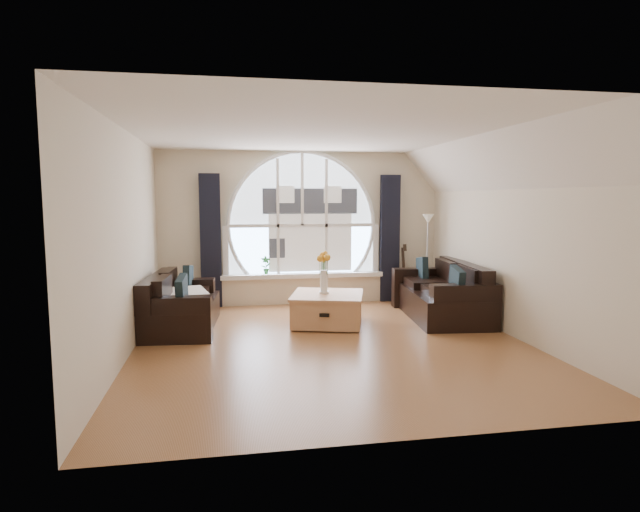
{
  "coord_description": "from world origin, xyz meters",
  "views": [
    {
      "loc": [
        -1.31,
        -6.43,
        1.88
      ],
      "look_at": [
        0.0,
        0.9,
        1.05
      ],
      "focal_mm": 29.12,
      "sensor_mm": 36.0,
      "label": 1
    }
  ],
  "objects_px": {
    "sofa_left": "(182,301)",
    "potted_plant": "(266,265)",
    "coffee_chest": "(327,308)",
    "floor_lamp": "(427,259)",
    "sofa_right": "(441,293)",
    "guitar": "(402,273)",
    "vase_flowers": "(324,267)"
  },
  "relations": [
    {
      "from": "vase_flowers",
      "to": "guitar",
      "type": "relative_size",
      "value": 0.66
    },
    {
      "from": "floor_lamp",
      "to": "guitar",
      "type": "height_order",
      "value": "floor_lamp"
    },
    {
      "from": "guitar",
      "to": "potted_plant",
      "type": "distance_m",
      "value": 2.48
    },
    {
      "from": "sofa_left",
      "to": "vase_flowers",
      "type": "xyz_separation_m",
      "value": [
        2.07,
        -0.08,
        0.46
      ]
    },
    {
      "from": "coffee_chest",
      "to": "vase_flowers",
      "type": "height_order",
      "value": "vase_flowers"
    },
    {
      "from": "floor_lamp",
      "to": "potted_plant",
      "type": "bearing_deg",
      "value": 172.57
    },
    {
      "from": "sofa_left",
      "to": "coffee_chest",
      "type": "xyz_separation_m",
      "value": [
        2.11,
        -0.13,
        -0.15
      ]
    },
    {
      "from": "sofa_right",
      "to": "potted_plant",
      "type": "relative_size",
      "value": 6.1
    },
    {
      "from": "coffee_chest",
      "to": "sofa_left",
      "type": "bearing_deg",
      "value": -167.92
    },
    {
      "from": "floor_lamp",
      "to": "coffee_chest",
      "type": "bearing_deg",
      "value": -148.91
    },
    {
      "from": "coffee_chest",
      "to": "guitar",
      "type": "distance_m",
      "value": 2.26
    },
    {
      "from": "floor_lamp",
      "to": "guitar",
      "type": "xyz_separation_m",
      "value": [
        -0.37,
        0.25,
        -0.27
      ]
    },
    {
      "from": "guitar",
      "to": "coffee_chest",
      "type": "bearing_deg",
      "value": -137.1
    },
    {
      "from": "sofa_left",
      "to": "floor_lamp",
      "type": "bearing_deg",
      "value": 19.63
    },
    {
      "from": "coffee_chest",
      "to": "potted_plant",
      "type": "xyz_separation_m",
      "value": [
        -0.8,
        1.61,
        0.46
      ]
    },
    {
      "from": "sofa_right",
      "to": "potted_plant",
      "type": "height_order",
      "value": "potted_plant"
    },
    {
      "from": "potted_plant",
      "to": "guitar",
      "type": "bearing_deg",
      "value": -2.9
    },
    {
      "from": "coffee_chest",
      "to": "guitar",
      "type": "xyz_separation_m",
      "value": [
        1.68,
        1.48,
        0.28
      ]
    },
    {
      "from": "coffee_chest",
      "to": "sofa_right",
      "type": "bearing_deg",
      "value": 19.65
    },
    {
      "from": "potted_plant",
      "to": "floor_lamp",
      "type": "bearing_deg",
      "value": -7.43
    },
    {
      "from": "sofa_right",
      "to": "vase_flowers",
      "type": "distance_m",
      "value": 1.94
    },
    {
      "from": "vase_flowers",
      "to": "floor_lamp",
      "type": "height_order",
      "value": "floor_lamp"
    },
    {
      "from": "sofa_right",
      "to": "guitar",
      "type": "distance_m",
      "value": 1.37
    },
    {
      "from": "coffee_chest",
      "to": "vase_flowers",
      "type": "xyz_separation_m",
      "value": [
        -0.04,
        0.06,
        0.6
      ]
    },
    {
      "from": "coffee_chest",
      "to": "floor_lamp",
      "type": "xyz_separation_m",
      "value": [
        2.05,
        1.24,
        0.55
      ]
    },
    {
      "from": "sofa_right",
      "to": "guitar",
      "type": "height_order",
      "value": "guitar"
    },
    {
      "from": "floor_lamp",
      "to": "potted_plant",
      "type": "xyz_separation_m",
      "value": [
        -2.85,
        0.37,
        -0.09
      ]
    },
    {
      "from": "sofa_left",
      "to": "potted_plant",
      "type": "xyz_separation_m",
      "value": [
        1.32,
        1.47,
        0.31
      ]
    },
    {
      "from": "sofa_left",
      "to": "vase_flowers",
      "type": "height_order",
      "value": "vase_flowers"
    },
    {
      "from": "vase_flowers",
      "to": "potted_plant",
      "type": "relative_size",
      "value": 2.18
    },
    {
      "from": "sofa_right",
      "to": "coffee_chest",
      "type": "relative_size",
      "value": 1.9
    },
    {
      "from": "sofa_left",
      "to": "sofa_right",
      "type": "height_order",
      "value": "sofa_right"
    }
  ]
}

